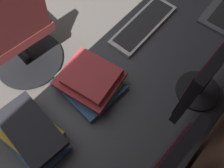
{
  "coord_description": "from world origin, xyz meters",
  "views": [
    {
      "loc": [
        0.32,
        1.9,
        1.73
      ],
      "look_at": [
        0.01,
        1.64,
        0.95
      ],
      "focal_mm": 38.83,
      "sensor_mm": 36.0,
      "label": 1
    }
  ],
  "objects_px": {
    "monitor_secondary": "(218,62)",
    "office_chair": "(16,32)",
    "keyboard_main": "(143,25)",
    "book_stack_far": "(90,81)",
    "drawer_pedestal": "(120,141)",
    "book_stack_near": "(31,134)"
  },
  "relations": [
    {
      "from": "monitor_secondary",
      "to": "office_chair",
      "type": "relative_size",
      "value": 0.51
    },
    {
      "from": "drawer_pedestal",
      "to": "office_chair",
      "type": "distance_m",
      "value": 0.99
    },
    {
      "from": "office_chair",
      "to": "drawer_pedestal",
      "type": "bearing_deg",
      "value": 85.16
    },
    {
      "from": "drawer_pedestal",
      "to": "office_chair",
      "type": "relative_size",
      "value": 0.72
    },
    {
      "from": "drawer_pedestal",
      "to": "book_stack_near",
      "type": "height_order",
      "value": "book_stack_near"
    },
    {
      "from": "drawer_pedestal",
      "to": "book_stack_far",
      "type": "distance_m",
      "value": 0.48
    },
    {
      "from": "book_stack_near",
      "to": "office_chair",
      "type": "relative_size",
      "value": 0.32
    },
    {
      "from": "keyboard_main",
      "to": "book_stack_near",
      "type": "xyz_separation_m",
      "value": [
        0.77,
        0.02,
        0.03
      ]
    },
    {
      "from": "drawer_pedestal",
      "to": "book_stack_near",
      "type": "relative_size",
      "value": 2.21
    },
    {
      "from": "monitor_secondary",
      "to": "keyboard_main",
      "type": "distance_m",
      "value": 0.5
    },
    {
      "from": "drawer_pedestal",
      "to": "office_chair",
      "type": "height_order",
      "value": "office_chair"
    },
    {
      "from": "keyboard_main",
      "to": "book_stack_far",
      "type": "bearing_deg",
      "value": 3.93
    },
    {
      "from": "book_stack_far",
      "to": "drawer_pedestal",
      "type": "bearing_deg",
      "value": 82.15
    },
    {
      "from": "drawer_pedestal",
      "to": "monitor_secondary",
      "type": "height_order",
      "value": "monitor_secondary"
    },
    {
      "from": "keyboard_main",
      "to": "office_chair",
      "type": "xyz_separation_m",
      "value": [
        0.39,
        -0.73,
        -0.28
      ]
    },
    {
      "from": "book_stack_near",
      "to": "book_stack_far",
      "type": "height_order",
      "value": "book_stack_far"
    },
    {
      "from": "monitor_secondary",
      "to": "keyboard_main",
      "type": "height_order",
      "value": "monitor_secondary"
    },
    {
      "from": "book_stack_near",
      "to": "book_stack_far",
      "type": "distance_m",
      "value": 0.33
    },
    {
      "from": "drawer_pedestal",
      "to": "monitor_secondary",
      "type": "xyz_separation_m",
      "value": [
        -0.33,
        0.17,
        0.63
      ]
    },
    {
      "from": "keyboard_main",
      "to": "office_chair",
      "type": "distance_m",
      "value": 0.87
    },
    {
      "from": "monitor_secondary",
      "to": "book_stack_far",
      "type": "height_order",
      "value": "monitor_secondary"
    },
    {
      "from": "monitor_secondary",
      "to": "book_stack_far",
      "type": "bearing_deg",
      "value": -52.45
    }
  ]
}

